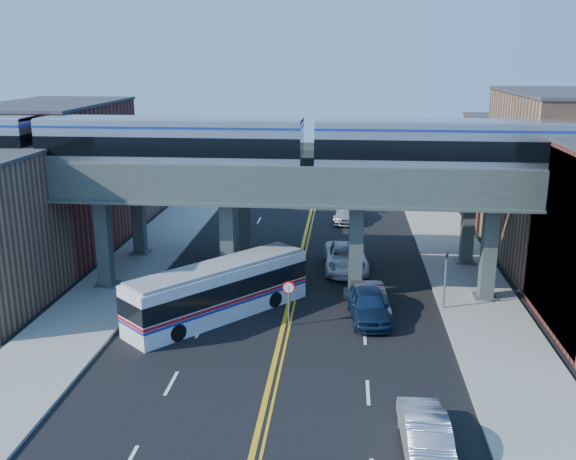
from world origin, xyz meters
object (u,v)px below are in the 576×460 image
car_lane_d (348,212)px  car_lane_c (346,257)px  transit_train (171,144)px  traffic_signal (446,274)px  car_lane_b (370,300)px  car_parked_curb (424,430)px  stop_sign (289,296)px  car_lane_a (369,305)px  transit_bus (219,291)px

car_lane_d → car_lane_c: bearing=-84.4°
transit_train → traffic_signal: transit_train is taller
car_lane_b → car_parked_curb: 13.39m
stop_sign → car_lane_d: size_ratio=0.47×
car_lane_b → stop_sign: bearing=-161.3°
transit_train → car_lane_a: size_ratio=9.45×
car_lane_a → car_lane_b: car_lane_a is taller
transit_train → stop_sign: transit_train is taller
stop_sign → car_lane_c: 10.50m
stop_sign → transit_bus: 4.23m
car_lane_c → car_lane_d: bearing=86.3°
car_parked_curb → car_lane_a: bearing=-83.5°
car_lane_c → car_lane_b: bearing=-82.2°
transit_train → car_lane_b: size_ratio=10.20×
car_lane_c → car_parked_curb: car_lane_c is taller
stop_sign → car_lane_b: 5.20m
transit_bus → car_lane_c: 11.55m
traffic_signal → car_lane_c: bearing=129.6°
traffic_signal → car_lane_d: bearing=105.2°
car_lane_a → car_lane_c: 8.83m
car_parked_curb → car_lane_b: bearing=-84.6°
stop_sign → car_lane_c: bearing=72.7°
transit_train → car_lane_a: 15.20m
car_lane_d → car_parked_curb: (2.92, -34.65, -0.02)m
stop_sign → transit_bus: size_ratio=0.25×
car_lane_a → car_lane_c: car_lane_a is taller
transit_bus → car_parked_curb: transit_bus is taller
transit_train → car_lane_a: (12.06, -3.74, -8.46)m
stop_sign → car_lane_b: size_ratio=0.54×
car_lane_c → car_parked_curb: size_ratio=1.31×
transit_train → stop_sign: (7.61, -5.00, -7.59)m
car_lane_b → car_lane_c: bearing=92.9°
transit_train → car_lane_d: bearing=59.7°
traffic_signal → car_lane_d: (-5.62, 20.65, -1.49)m
transit_train → car_lane_c: (10.72, 4.99, -8.47)m
car_lane_d → stop_sign: bearing=-91.6°
traffic_signal → car_lane_a: 4.98m
transit_train → transit_bus: bearing=-48.8°
car_lane_a → car_lane_d: bearing=87.1°
car_lane_a → car_parked_curb: 12.38m
transit_bus → car_lane_b: bearing=-40.1°
car_lane_c → car_parked_curb: bearing=-84.6°
transit_bus → car_lane_a: bearing=-46.8°
stop_sign → car_lane_d: 23.90m
stop_sign → car_parked_curb: size_ratio=0.55×
stop_sign → traffic_signal: 9.41m
stop_sign → transit_train: bearing=146.7°
transit_train → stop_sign: 11.85m
transit_train → car_lane_c: size_ratio=7.83×
car_lane_a → car_lane_b: size_ratio=1.08×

